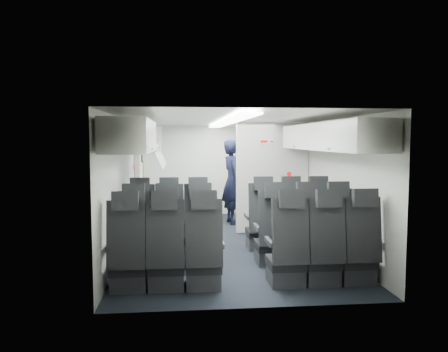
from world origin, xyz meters
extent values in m
cube|color=black|center=(0.00, 0.00, -0.01)|extent=(3.40, 6.00, 0.01)
cube|color=white|center=(0.00, 0.00, 2.15)|extent=(3.40, 6.00, 0.01)
cube|color=silver|center=(0.00, 3.00, 1.07)|extent=(3.40, 0.01, 2.15)
cube|color=silver|center=(0.00, -3.00, 1.07)|extent=(3.40, 0.01, 2.15)
cube|color=silver|center=(-1.70, 0.00, 1.07)|extent=(0.01, 6.00, 2.15)
cube|color=silver|center=(1.70, 0.00, 1.07)|extent=(0.01, 6.00, 2.15)
cube|color=white|center=(0.00, 0.00, 2.11)|extent=(0.25, 5.52, 0.03)
cube|color=black|center=(-1.42, -0.45, 0.27)|extent=(0.44, 0.46, 0.12)
cube|color=#2D2D33|center=(-1.42, -0.45, 0.11)|extent=(0.42, 0.42, 0.22)
cube|color=black|center=(-1.42, -0.67, 0.72)|extent=(0.44, 0.20, 0.80)
cube|color=black|center=(-1.42, -0.72, 1.12)|extent=(0.30, 0.12, 0.23)
cube|color=#2D2D33|center=(-1.64, -0.48, 0.55)|extent=(0.05, 0.40, 0.06)
cube|color=#2D2D33|center=(-1.20, -0.48, 0.55)|extent=(0.05, 0.40, 0.06)
cube|color=black|center=(-0.97, -0.45, 0.27)|extent=(0.44, 0.46, 0.12)
cube|color=#2D2D33|center=(-0.97, -0.45, 0.11)|extent=(0.42, 0.42, 0.22)
cube|color=black|center=(-0.97, -0.67, 0.72)|extent=(0.44, 0.20, 0.80)
cube|color=black|center=(-0.97, -0.72, 1.12)|extent=(0.30, 0.12, 0.23)
cube|color=#2D2D33|center=(-1.19, -0.48, 0.55)|extent=(0.05, 0.40, 0.06)
cube|color=#2D2D33|center=(-0.75, -0.48, 0.55)|extent=(0.05, 0.40, 0.06)
cube|color=black|center=(-0.52, -0.45, 0.27)|extent=(0.44, 0.46, 0.12)
cube|color=#2D2D33|center=(-0.52, -0.45, 0.11)|extent=(0.42, 0.42, 0.22)
cube|color=black|center=(-0.52, -0.67, 0.72)|extent=(0.44, 0.20, 0.80)
cube|color=black|center=(-0.52, -0.72, 1.12)|extent=(0.30, 0.12, 0.23)
cube|color=#2D2D33|center=(-0.74, -0.48, 0.55)|extent=(0.05, 0.40, 0.06)
cube|color=#2D2D33|center=(-0.30, -0.48, 0.55)|extent=(0.05, 0.40, 0.06)
cube|color=black|center=(0.52, -0.45, 0.27)|extent=(0.44, 0.46, 0.12)
cube|color=#2D2D33|center=(0.52, -0.45, 0.11)|extent=(0.42, 0.42, 0.22)
cube|color=black|center=(0.52, -0.67, 0.72)|extent=(0.44, 0.20, 0.80)
cube|color=black|center=(0.52, -0.72, 1.12)|extent=(0.30, 0.12, 0.23)
cube|color=#2D2D33|center=(0.30, -0.48, 0.55)|extent=(0.05, 0.40, 0.06)
cube|color=#2D2D33|center=(0.74, -0.48, 0.55)|extent=(0.05, 0.40, 0.06)
cube|color=black|center=(0.97, -0.45, 0.27)|extent=(0.44, 0.46, 0.12)
cube|color=#2D2D33|center=(0.97, -0.45, 0.11)|extent=(0.42, 0.42, 0.22)
cube|color=black|center=(0.97, -0.67, 0.72)|extent=(0.44, 0.20, 0.80)
cube|color=black|center=(0.97, -0.72, 1.12)|extent=(0.30, 0.12, 0.23)
cube|color=#2D2D33|center=(0.75, -0.48, 0.55)|extent=(0.05, 0.40, 0.06)
cube|color=#2D2D33|center=(1.19, -0.48, 0.55)|extent=(0.05, 0.40, 0.06)
cube|color=black|center=(1.42, -0.45, 0.27)|extent=(0.44, 0.46, 0.12)
cube|color=#2D2D33|center=(1.42, -0.45, 0.11)|extent=(0.42, 0.42, 0.22)
cube|color=black|center=(1.42, -0.67, 0.72)|extent=(0.44, 0.20, 0.80)
cube|color=black|center=(1.42, -0.72, 1.12)|extent=(0.30, 0.12, 0.23)
cube|color=#2D2D33|center=(1.20, -0.48, 0.55)|extent=(0.05, 0.40, 0.06)
cube|color=#2D2D33|center=(1.64, -0.48, 0.55)|extent=(0.05, 0.40, 0.06)
cube|color=black|center=(-1.42, -1.35, 0.27)|extent=(0.44, 0.46, 0.12)
cube|color=#2D2D33|center=(-1.42, -1.35, 0.11)|extent=(0.42, 0.42, 0.22)
cube|color=black|center=(-1.42, -1.57, 0.72)|extent=(0.44, 0.20, 0.80)
cube|color=black|center=(-1.42, -1.62, 1.12)|extent=(0.30, 0.12, 0.23)
cube|color=#2D2D33|center=(-1.64, -1.38, 0.55)|extent=(0.05, 0.40, 0.06)
cube|color=#2D2D33|center=(-1.20, -1.38, 0.55)|extent=(0.05, 0.40, 0.06)
cube|color=black|center=(-0.97, -1.35, 0.27)|extent=(0.44, 0.46, 0.12)
cube|color=#2D2D33|center=(-0.97, -1.35, 0.11)|extent=(0.42, 0.42, 0.22)
cube|color=black|center=(-0.97, -1.57, 0.72)|extent=(0.44, 0.20, 0.80)
cube|color=black|center=(-0.97, -1.62, 1.12)|extent=(0.30, 0.12, 0.23)
cube|color=#2D2D33|center=(-1.19, -1.38, 0.55)|extent=(0.05, 0.40, 0.06)
cube|color=#2D2D33|center=(-0.75, -1.38, 0.55)|extent=(0.05, 0.40, 0.06)
cube|color=black|center=(-0.52, -1.35, 0.27)|extent=(0.44, 0.46, 0.12)
cube|color=#2D2D33|center=(-0.52, -1.35, 0.11)|extent=(0.42, 0.42, 0.22)
cube|color=black|center=(-0.52, -1.57, 0.72)|extent=(0.44, 0.20, 0.80)
cube|color=black|center=(-0.52, -1.62, 1.12)|extent=(0.30, 0.12, 0.23)
cube|color=#2D2D33|center=(-0.74, -1.38, 0.55)|extent=(0.05, 0.40, 0.06)
cube|color=#2D2D33|center=(-0.30, -1.38, 0.55)|extent=(0.05, 0.40, 0.06)
cube|color=black|center=(0.52, -1.35, 0.27)|extent=(0.44, 0.46, 0.12)
cube|color=#2D2D33|center=(0.52, -1.35, 0.11)|extent=(0.42, 0.42, 0.22)
cube|color=black|center=(0.52, -1.57, 0.72)|extent=(0.44, 0.20, 0.80)
cube|color=black|center=(0.52, -1.62, 1.12)|extent=(0.30, 0.12, 0.23)
cube|color=#2D2D33|center=(0.30, -1.38, 0.55)|extent=(0.05, 0.40, 0.06)
cube|color=#2D2D33|center=(0.74, -1.38, 0.55)|extent=(0.05, 0.40, 0.06)
cube|color=black|center=(0.97, -1.35, 0.27)|extent=(0.44, 0.46, 0.12)
cube|color=#2D2D33|center=(0.97, -1.35, 0.11)|extent=(0.42, 0.42, 0.22)
cube|color=black|center=(0.97, -1.57, 0.72)|extent=(0.44, 0.20, 0.80)
cube|color=black|center=(0.97, -1.62, 1.12)|extent=(0.30, 0.12, 0.23)
cube|color=#2D2D33|center=(0.75, -1.38, 0.55)|extent=(0.05, 0.40, 0.06)
cube|color=#2D2D33|center=(1.19, -1.38, 0.55)|extent=(0.05, 0.40, 0.06)
cube|color=black|center=(1.42, -1.35, 0.27)|extent=(0.44, 0.46, 0.12)
cube|color=#2D2D33|center=(1.42, -1.35, 0.11)|extent=(0.42, 0.42, 0.22)
cube|color=black|center=(1.42, -1.57, 0.72)|extent=(0.44, 0.20, 0.80)
cube|color=black|center=(1.42, -1.62, 1.12)|extent=(0.30, 0.12, 0.23)
cube|color=#2D2D33|center=(1.20, -1.38, 0.55)|extent=(0.05, 0.40, 0.06)
cube|color=#2D2D33|center=(1.64, -1.38, 0.55)|extent=(0.05, 0.40, 0.06)
cube|color=black|center=(-1.42, -2.25, 0.27)|extent=(0.44, 0.46, 0.12)
cube|color=#2D2D33|center=(-1.42, -2.25, 0.11)|extent=(0.42, 0.42, 0.22)
cube|color=black|center=(-1.42, -2.47, 0.72)|extent=(0.44, 0.20, 0.80)
cube|color=black|center=(-1.42, -2.52, 1.12)|extent=(0.30, 0.12, 0.23)
cube|color=#2D2D33|center=(-1.64, -2.28, 0.55)|extent=(0.05, 0.40, 0.06)
cube|color=#2D2D33|center=(-1.20, -2.28, 0.55)|extent=(0.05, 0.40, 0.06)
cube|color=black|center=(-0.97, -2.25, 0.27)|extent=(0.44, 0.46, 0.12)
cube|color=#2D2D33|center=(-0.97, -2.25, 0.11)|extent=(0.42, 0.42, 0.22)
cube|color=black|center=(-0.97, -2.47, 0.72)|extent=(0.44, 0.20, 0.80)
cube|color=black|center=(-0.97, -2.52, 1.12)|extent=(0.30, 0.12, 0.23)
cube|color=#2D2D33|center=(-1.19, -2.28, 0.55)|extent=(0.05, 0.40, 0.06)
cube|color=#2D2D33|center=(-0.75, -2.28, 0.55)|extent=(0.05, 0.40, 0.06)
cube|color=black|center=(-0.52, -2.25, 0.27)|extent=(0.44, 0.46, 0.12)
cube|color=#2D2D33|center=(-0.52, -2.25, 0.11)|extent=(0.42, 0.42, 0.22)
cube|color=black|center=(-0.52, -2.47, 0.72)|extent=(0.44, 0.20, 0.80)
cube|color=black|center=(-0.52, -2.52, 1.12)|extent=(0.30, 0.12, 0.23)
cube|color=#2D2D33|center=(-0.74, -2.28, 0.55)|extent=(0.05, 0.40, 0.06)
cube|color=#2D2D33|center=(-0.30, -2.28, 0.55)|extent=(0.05, 0.40, 0.06)
cube|color=black|center=(0.52, -2.25, 0.27)|extent=(0.44, 0.46, 0.12)
cube|color=#2D2D33|center=(0.52, -2.25, 0.11)|extent=(0.42, 0.42, 0.22)
cube|color=black|center=(0.52, -2.47, 0.72)|extent=(0.44, 0.20, 0.80)
cube|color=black|center=(0.52, -2.52, 1.12)|extent=(0.30, 0.12, 0.23)
cube|color=#2D2D33|center=(0.30, -2.28, 0.55)|extent=(0.05, 0.40, 0.06)
cube|color=#2D2D33|center=(0.74, -2.28, 0.55)|extent=(0.05, 0.40, 0.06)
cube|color=black|center=(0.97, -2.25, 0.27)|extent=(0.44, 0.46, 0.12)
cube|color=#2D2D33|center=(0.97, -2.25, 0.11)|extent=(0.42, 0.42, 0.22)
cube|color=black|center=(0.97, -2.47, 0.72)|extent=(0.44, 0.20, 0.80)
cube|color=black|center=(0.97, -2.52, 1.12)|extent=(0.30, 0.12, 0.23)
cube|color=#2D2D33|center=(0.75, -2.28, 0.55)|extent=(0.05, 0.40, 0.06)
cube|color=#2D2D33|center=(1.19, -2.28, 0.55)|extent=(0.05, 0.40, 0.06)
cube|color=black|center=(1.42, -2.25, 0.27)|extent=(0.44, 0.46, 0.12)
cube|color=#2D2D33|center=(1.42, -2.25, 0.11)|extent=(0.42, 0.42, 0.22)
cube|color=black|center=(1.42, -2.47, 0.72)|extent=(0.44, 0.20, 0.80)
cube|color=black|center=(1.42, -2.52, 1.12)|extent=(0.30, 0.12, 0.23)
cube|color=#2D2D33|center=(1.20, -2.28, 0.55)|extent=(0.05, 0.40, 0.06)
cube|color=#2D2D33|center=(1.64, -2.28, 0.55)|extent=(0.05, 0.40, 0.06)
cube|color=white|center=(-1.40, -2.00, 1.86)|extent=(0.52, 1.80, 0.40)
cylinder|color=slate|center=(-1.15, -2.00, 1.70)|extent=(0.04, 0.10, 0.04)
cube|color=#9E9E93|center=(-1.40, -0.25, 1.66)|extent=(0.52, 1.70, 0.04)
cube|color=white|center=(-1.66, -0.25, 1.86)|extent=(0.06, 1.70, 0.44)
cube|color=white|center=(-1.40, -1.08, 1.86)|extent=(0.52, 0.04, 0.40)
cube|color=white|center=(-1.40, 0.58, 1.86)|extent=(0.52, 0.04, 0.40)
cube|color=white|center=(-1.15, -0.25, 1.55)|extent=(0.21, 1.61, 0.38)
cube|color=white|center=(1.40, -2.00, 1.86)|extent=(0.52, 1.80, 0.40)
cylinder|color=slate|center=(1.15, -2.00, 1.70)|extent=(0.04, 0.10, 0.04)
cube|color=white|center=(1.40, -0.25, 1.86)|extent=(0.52, 1.70, 0.40)
cylinder|color=slate|center=(1.15, -0.25, 1.70)|extent=(0.04, 0.10, 0.04)
cube|color=white|center=(0.98, 0.80, 1.07)|extent=(1.40, 0.12, 2.13)
cube|color=white|center=(0.85, 0.73, 1.78)|extent=(0.24, 0.01, 0.10)
cube|color=red|center=(0.80, 0.72, 1.78)|extent=(0.13, 0.01, 0.04)
cube|color=red|center=(0.95, 0.72, 1.78)|extent=(0.05, 0.01, 0.03)
cylinder|color=white|center=(1.30, 0.73, 1.15)|extent=(0.11, 0.01, 0.11)
cylinder|color=red|center=(1.30, 0.72, 1.15)|extent=(0.09, 0.01, 0.09)
cube|color=#939399|center=(0.95, 2.72, 0.95)|extent=(0.85, 0.50, 1.90)
cube|color=#3F3F42|center=(0.95, 2.46, 0.50)|extent=(0.80, 0.01, 0.02)
cube|color=#3F3F42|center=(0.95, 2.46, 1.00)|extent=(0.80, 0.01, 0.02)
cube|color=#3F3F42|center=(0.95, 2.46, 1.50)|extent=(0.80, 0.01, 0.02)
cube|color=silver|center=(-1.64, 1.55, 0.95)|extent=(0.10, 0.92, 1.86)
cylinder|color=black|center=(-1.58, 1.55, 1.45)|extent=(0.03, 0.22, 0.22)
cube|color=gold|center=(-1.58, 1.85, 1.00)|extent=(0.02, 0.10, 0.75)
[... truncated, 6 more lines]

